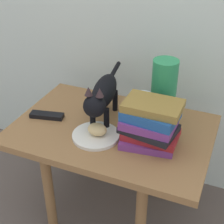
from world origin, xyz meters
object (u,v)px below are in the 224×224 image
at_px(plate, 96,136).
at_px(cat, 103,95).
at_px(side_table, 112,141).
at_px(candle_jar, 143,103).
at_px(tv_remote, 47,115).
at_px(bread_roll, 97,129).
at_px(green_vase, 163,92).
at_px(book_stack, 150,124).

xyz_separation_m(plate, cat, (-0.02, 0.12, 0.13)).
relative_size(side_table, candle_jar, 9.84).
distance_m(plate, cat, 0.17).
bearing_deg(tv_remote, candle_jar, 19.05).
xyz_separation_m(plate, bread_roll, (0.01, 0.00, 0.03)).
bearing_deg(plate, candle_jar, 68.27).
distance_m(candle_jar, tv_remote, 0.44).
height_order(bread_roll, green_vase, green_vase).
relative_size(candle_jar, tv_remote, 0.57).
distance_m(bread_roll, green_vase, 0.32).
bearing_deg(cat, side_table, -30.98).
bearing_deg(cat, bread_roll, -76.79).
height_order(book_stack, candle_jar, book_stack).
distance_m(side_table, plate, 0.12).
relative_size(plate, tv_remote, 1.29).
bearing_deg(bread_roll, side_table, 71.27).
bearing_deg(green_vase, side_table, -142.95).
xyz_separation_m(plate, candle_jar, (0.11, 0.28, 0.03)).
bearing_deg(cat, green_vase, 23.05).
xyz_separation_m(book_stack, tv_remote, (-0.48, 0.01, -0.08)).
relative_size(plate, candle_jar, 2.28).
distance_m(side_table, cat, 0.21).
height_order(green_vase, candle_jar, green_vase).
xyz_separation_m(cat, candle_jar, (0.13, 0.16, -0.09)).
relative_size(book_stack, candle_jar, 2.70).
xyz_separation_m(side_table, candle_jar, (0.08, 0.19, 0.11)).
bearing_deg(cat, book_stack, -18.80).
xyz_separation_m(side_table, cat, (-0.06, 0.03, 0.20)).
relative_size(side_table, bread_roll, 10.45).
bearing_deg(side_table, tv_remote, -173.52).
xyz_separation_m(green_vase, tv_remote, (-0.48, -0.17, -0.13)).
distance_m(green_vase, tv_remote, 0.52).
distance_m(plate, green_vase, 0.33).
xyz_separation_m(green_vase, candle_jar, (-0.10, 0.06, -0.11)).
xyz_separation_m(cat, tv_remote, (-0.24, -0.07, -0.12)).
bearing_deg(side_table, candle_jar, 68.73).
bearing_deg(green_vase, bread_roll, -133.26).
xyz_separation_m(book_stack, candle_jar, (-0.10, 0.24, -0.06)).
relative_size(green_vase, tv_remote, 1.91).
height_order(bread_roll, tv_remote, bread_roll).
bearing_deg(green_vase, book_stack, -89.93).
distance_m(bread_roll, cat, 0.15).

